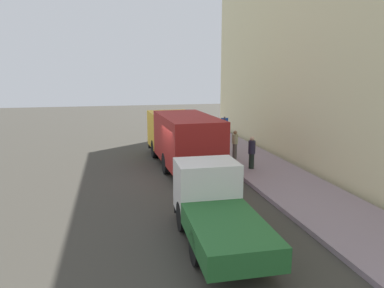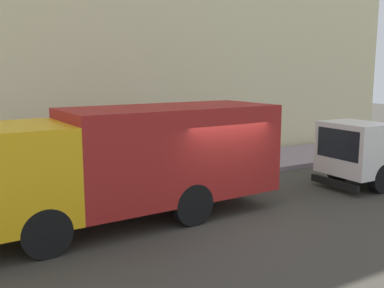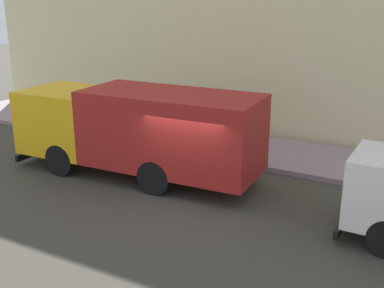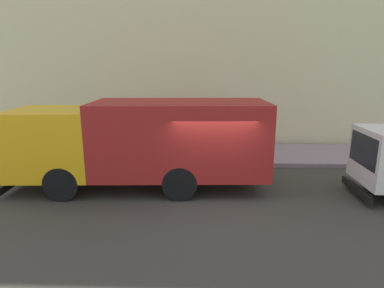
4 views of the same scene
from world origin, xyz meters
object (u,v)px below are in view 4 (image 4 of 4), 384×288
(large_utility_truck, at_px, (142,140))
(pedestrian_standing, at_px, (201,137))
(street_sign_post, at_px, (142,127))
(pedestrian_walking, at_px, (149,137))

(large_utility_truck, xyz_separation_m, pedestrian_standing, (3.32, -1.95, -0.60))
(large_utility_truck, relative_size, street_sign_post, 3.52)
(large_utility_truck, relative_size, pedestrian_walking, 5.20)
(pedestrian_standing, height_order, street_sign_post, street_sign_post)
(pedestrian_standing, bearing_deg, street_sign_post, -177.42)
(pedestrian_standing, bearing_deg, pedestrian_walking, 169.50)
(large_utility_truck, distance_m, pedestrian_walking, 3.27)
(street_sign_post, bearing_deg, pedestrian_walking, -17.54)
(pedestrian_standing, xyz_separation_m, street_sign_post, (-0.71, 2.44, 0.55))
(pedestrian_walking, bearing_deg, street_sign_post, 179.20)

